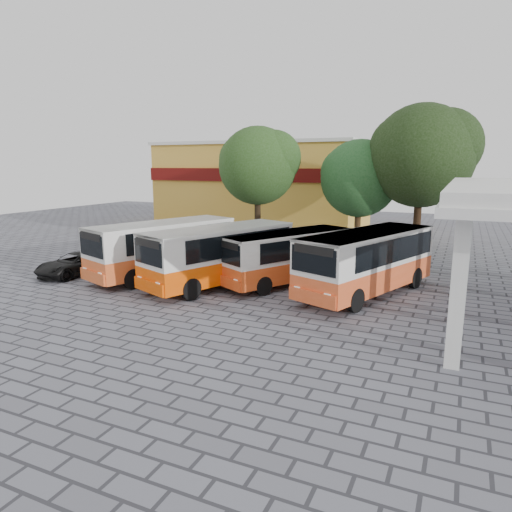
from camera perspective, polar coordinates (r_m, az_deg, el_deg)
The scene contains 10 objects.
ground at distance 19.64m, azimuth -0.19°, elevation -6.82°, with size 90.00×90.00×0.00m, color slate.
shophouse_block at distance 46.91m, azimuth 0.89°, elevation 8.96°, with size 20.40×10.40×8.30m.
bus_far_left at distance 25.72m, azimuth -11.50°, elevation 1.33°, with size 5.19×8.94×3.02m.
bus_centre_left at distance 23.37m, azimuth -4.54°, elevation 0.50°, with size 5.40×8.92×3.00m.
bus_centre_right at distance 23.72m, azimuth 4.02°, elevation 0.27°, with size 5.57×8.12×2.72m.
bus_far_right at distance 22.25m, azimuth 13.77°, elevation -0.30°, with size 5.31×8.99×3.03m.
tree_left at distance 33.86m, azimuth 0.34°, elevation 11.52°, with size 5.96×5.67×8.88m.
tree_middle at distance 33.87m, azimuth 12.95°, elevation 9.73°, with size 5.80×5.52×7.92m.
tree_right at distance 32.89m, azimuth 20.17°, elevation 12.05°, with size 7.17×6.83×10.10m.
parked_car at distance 27.64m, azimuth -21.62°, elevation -0.94°, with size 2.07×4.49×1.25m, color black.
Camera 1 is at (7.81, -16.95, 6.13)m, focal length 32.00 mm.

